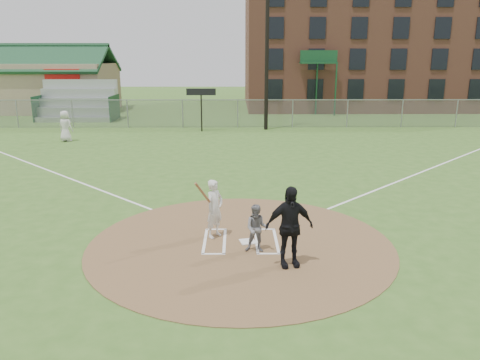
{
  "coord_description": "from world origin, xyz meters",
  "views": [
    {
      "loc": [
        -0.12,
        -12.09,
        5.03
      ],
      "look_at": [
        0.0,
        2.0,
        1.3
      ],
      "focal_mm": 35.0,
      "sensor_mm": 36.0,
      "label": 1
    }
  ],
  "objects_px": {
    "catcher": "(257,228)",
    "ondeck_player": "(65,126)",
    "home_plate": "(248,242)",
    "umpire": "(289,227)",
    "batter_at_plate": "(215,209)"
  },
  "relations": [
    {
      "from": "catcher",
      "to": "ondeck_player",
      "type": "height_order",
      "value": "ondeck_player"
    },
    {
      "from": "catcher",
      "to": "ondeck_player",
      "type": "relative_size",
      "value": 0.69
    },
    {
      "from": "catcher",
      "to": "umpire",
      "type": "height_order",
      "value": "umpire"
    },
    {
      "from": "home_plate",
      "to": "umpire",
      "type": "bearing_deg",
      "value": -57.25
    },
    {
      "from": "catcher",
      "to": "batter_at_plate",
      "type": "relative_size",
      "value": 0.72
    },
    {
      "from": "home_plate",
      "to": "umpire",
      "type": "height_order",
      "value": "umpire"
    },
    {
      "from": "catcher",
      "to": "ondeck_player",
      "type": "distance_m",
      "value": 20.09
    },
    {
      "from": "umpire",
      "to": "batter_at_plate",
      "type": "height_order",
      "value": "umpire"
    },
    {
      "from": "umpire",
      "to": "ondeck_player",
      "type": "relative_size",
      "value": 1.09
    },
    {
      "from": "ondeck_player",
      "to": "batter_at_plate",
      "type": "xyz_separation_m",
      "value": [
        9.77,
        -15.79,
        -0.07
      ]
    },
    {
      "from": "home_plate",
      "to": "ondeck_player",
      "type": "distance_m",
      "value": 19.45
    },
    {
      "from": "catcher",
      "to": "ondeck_player",
      "type": "bearing_deg",
      "value": 129.33
    },
    {
      "from": "catcher",
      "to": "umpire",
      "type": "bearing_deg",
      "value": -43.0
    },
    {
      "from": "batter_at_plate",
      "to": "umpire",
      "type": "bearing_deg",
      "value": -45.43
    },
    {
      "from": "home_plate",
      "to": "umpire",
      "type": "distance_m",
      "value": 2.05
    }
  ]
}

